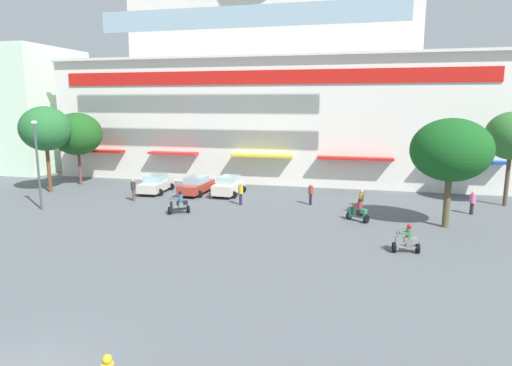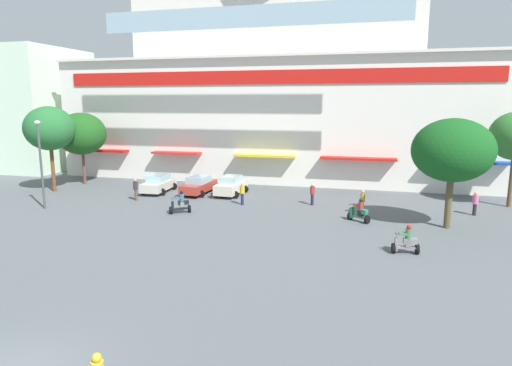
{
  "view_description": "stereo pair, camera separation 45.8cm",
  "coord_description": "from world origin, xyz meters",
  "px_view_note": "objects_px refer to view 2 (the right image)",
  "views": [
    {
      "loc": [
        8.91,
        -8.86,
        7.6
      ],
      "look_at": [
        2.91,
        15.92,
        2.86
      ],
      "focal_mm": 30.67,
      "sensor_mm": 36.0,
      "label": 1
    },
    {
      "loc": [
        9.35,
        -8.75,
        7.6
      ],
      "look_at": [
        2.91,
        15.92,
        2.86
      ],
      "focal_mm": 30.67,
      "sensor_mm": 36.0,
      "label": 2
    }
  ],
  "objects_px": {
    "parked_car_2": "(231,185)",
    "pedestrian_3": "(475,202)",
    "plaza_tree_0": "(81,134)",
    "scooter_rider_2": "(180,204)",
    "pedestrian_1": "(242,193)",
    "scooter_rider_4": "(359,212)",
    "streetlamp_near": "(40,157)",
    "parked_car_1": "(199,185)",
    "pedestrian_2": "(363,200)",
    "pedestrian_4": "(136,188)",
    "plaza_tree_2": "(49,129)",
    "scooter_rider_5": "(406,242)",
    "plaza_tree_1": "(453,151)",
    "pedestrian_0": "(312,193)",
    "parked_car_0": "(159,183)"
  },
  "relations": [
    {
      "from": "scooter_rider_5",
      "to": "scooter_rider_4",
      "type": "bearing_deg",
      "value": 113.98
    },
    {
      "from": "parked_car_2",
      "to": "pedestrian_0",
      "type": "distance_m",
      "value": 7.25
    },
    {
      "from": "scooter_rider_2",
      "to": "scooter_rider_5",
      "type": "bearing_deg",
      "value": -17.95
    },
    {
      "from": "parked_car_1",
      "to": "pedestrian_0",
      "type": "bearing_deg",
      "value": -9.56
    },
    {
      "from": "plaza_tree_1",
      "to": "pedestrian_0",
      "type": "xyz_separation_m",
      "value": [
        -8.77,
        3.96,
        -3.84
      ]
    },
    {
      "from": "parked_car_1",
      "to": "streetlamp_near",
      "type": "height_order",
      "value": "streetlamp_near"
    },
    {
      "from": "pedestrian_0",
      "to": "pedestrian_4",
      "type": "xyz_separation_m",
      "value": [
        -13.54,
        -1.95,
        0.05
      ]
    },
    {
      "from": "parked_car_1",
      "to": "scooter_rider_4",
      "type": "relative_size",
      "value": 2.76
    },
    {
      "from": "plaza_tree_2",
      "to": "scooter_rider_5",
      "type": "distance_m",
      "value": 29.99
    },
    {
      "from": "parked_car_1",
      "to": "plaza_tree_2",
      "type": "bearing_deg",
      "value": -170.34
    },
    {
      "from": "parked_car_1",
      "to": "pedestrian_0",
      "type": "relative_size",
      "value": 2.65
    },
    {
      "from": "plaza_tree_0",
      "to": "plaza_tree_2",
      "type": "distance_m",
      "value": 3.74
    },
    {
      "from": "parked_car_1",
      "to": "streetlamp_near",
      "type": "xyz_separation_m",
      "value": [
        -8.85,
        -7.64,
        2.97
      ]
    },
    {
      "from": "scooter_rider_2",
      "to": "pedestrian_1",
      "type": "relative_size",
      "value": 0.96
    },
    {
      "from": "pedestrian_2",
      "to": "pedestrian_4",
      "type": "distance_m",
      "value": 17.22
    },
    {
      "from": "plaza_tree_0",
      "to": "scooter_rider_5",
      "type": "distance_m",
      "value": 30.82
    },
    {
      "from": "plaza_tree_1",
      "to": "pedestrian_2",
      "type": "xyz_separation_m",
      "value": [
        -5.09,
        2.05,
        -3.77
      ]
    },
    {
      "from": "plaza_tree_0",
      "to": "pedestrian_1",
      "type": "bearing_deg",
      "value": -14.81
    },
    {
      "from": "pedestrian_2",
      "to": "pedestrian_1",
      "type": "bearing_deg",
      "value": 175.76
    },
    {
      "from": "scooter_rider_5",
      "to": "plaza_tree_0",
      "type": "bearing_deg",
      "value": 155.61
    },
    {
      "from": "parked_car_2",
      "to": "pedestrian_3",
      "type": "bearing_deg",
      "value": -6.77
    },
    {
      "from": "scooter_rider_4",
      "to": "streetlamp_near",
      "type": "height_order",
      "value": "streetlamp_near"
    },
    {
      "from": "scooter_rider_2",
      "to": "pedestrian_2",
      "type": "distance_m",
      "value": 12.53
    },
    {
      "from": "plaza_tree_2",
      "to": "scooter_rider_5",
      "type": "relative_size",
      "value": 4.74
    },
    {
      "from": "parked_car_0",
      "to": "scooter_rider_2",
      "type": "xyz_separation_m",
      "value": [
        4.78,
        -6.14,
        -0.11
      ]
    },
    {
      "from": "pedestrian_2",
      "to": "pedestrian_4",
      "type": "bearing_deg",
      "value": -179.87
    },
    {
      "from": "scooter_rider_5",
      "to": "scooter_rider_2",
      "type": "bearing_deg",
      "value": 162.05
    },
    {
      "from": "scooter_rider_2",
      "to": "scooter_rider_4",
      "type": "height_order",
      "value": "scooter_rider_2"
    },
    {
      "from": "parked_car_2",
      "to": "parked_car_0",
      "type": "bearing_deg",
      "value": -175.2
    },
    {
      "from": "plaza_tree_0",
      "to": "pedestrian_3",
      "type": "distance_m",
      "value": 33.3
    },
    {
      "from": "pedestrian_1",
      "to": "parked_car_1",
      "type": "bearing_deg",
      "value": 148.07
    },
    {
      "from": "pedestrian_0",
      "to": "pedestrian_4",
      "type": "bearing_deg",
      "value": -171.81
    },
    {
      "from": "plaza_tree_0",
      "to": "streetlamp_near",
      "type": "xyz_separation_m",
      "value": [
        3.25,
        -9.17,
        -0.98
      ]
    },
    {
      "from": "parked_car_2",
      "to": "scooter_rider_5",
      "type": "distance_m",
      "value": 17.26
    },
    {
      "from": "parked_car_2",
      "to": "pedestrian_3",
      "type": "distance_m",
      "value": 18.19
    },
    {
      "from": "plaza_tree_0",
      "to": "scooter_rider_2",
      "type": "distance_m",
      "value": 16.01
    },
    {
      "from": "plaza_tree_1",
      "to": "pedestrian_3",
      "type": "height_order",
      "value": "plaza_tree_1"
    },
    {
      "from": "pedestrian_1",
      "to": "pedestrian_2",
      "type": "bearing_deg",
      "value": -4.24
    },
    {
      "from": "parked_car_0",
      "to": "plaza_tree_2",
      "type": "bearing_deg",
      "value": -168.14
    },
    {
      "from": "plaza_tree_0",
      "to": "plaza_tree_1",
      "type": "xyz_separation_m",
      "value": [
        30.6,
        -7.13,
        0.05
      ]
    },
    {
      "from": "plaza_tree_1",
      "to": "scooter_rider_5",
      "type": "distance_m",
      "value": 7.41
    },
    {
      "from": "pedestrian_1",
      "to": "parked_car_2",
      "type": "bearing_deg",
      "value": 120.97
    },
    {
      "from": "scooter_rider_2",
      "to": "plaza_tree_1",
      "type": "bearing_deg",
      "value": 2.62
    },
    {
      "from": "plaza_tree_0",
      "to": "pedestrian_4",
      "type": "bearing_deg",
      "value": -31.68
    },
    {
      "from": "parked_car_1",
      "to": "streetlamp_near",
      "type": "bearing_deg",
      "value": -139.17
    },
    {
      "from": "plaza_tree_2",
      "to": "pedestrian_1",
      "type": "relative_size",
      "value": 4.4
    },
    {
      "from": "parked_car_0",
      "to": "parked_car_2",
      "type": "xyz_separation_m",
      "value": [
        6.3,
        0.53,
        0.02
      ]
    },
    {
      "from": "scooter_rider_5",
      "to": "pedestrian_2",
      "type": "bearing_deg",
      "value": 107.07
    },
    {
      "from": "plaza_tree_2",
      "to": "scooter_rider_5",
      "type": "xyz_separation_m",
      "value": [
        28.22,
        -8.97,
        -4.76
      ]
    },
    {
      "from": "streetlamp_near",
      "to": "plaza_tree_0",
      "type": "bearing_deg",
      "value": 109.51
    }
  ]
}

